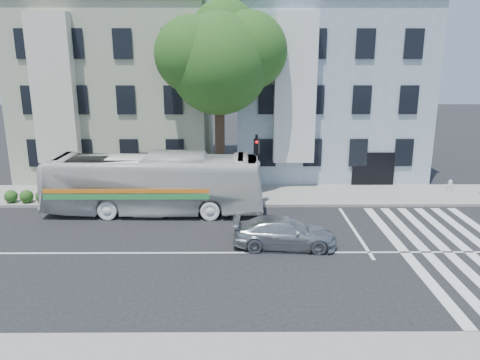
{
  "coord_description": "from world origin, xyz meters",
  "views": [
    {
      "loc": [
        0.98,
        -18.04,
        8.01
      ],
      "look_at": [
        1.12,
        2.79,
        2.4
      ],
      "focal_mm": 35.0,
      "sensor_mm": 36.0,
      "label": 1
    }
  ],
  "objects_px": {
    "bus": "(154,184)",
    "fire_hydrant": "(450,185)",
    "traffic_signal": "(256,161)",
    "sedan": "(284,233)"
  },
  "relations": [
    {
      "from": "traffic_signal",
      "to": "bus",
      "type": "bearing_deg",
      "value": -152.98
    },
    {
      "from": "bus",
      "to": "fire_hydrant",
      "type": "bearing_deg",
      "value": -77.64
    },
    {
      "from": "sedan",
      "to": "fire_hydrant",
      "type": "xyz_separation_m",
      "value": [
        10.6,
        7.88,
        -0.13
      ]
    },
    {
      "from": "bus",
      "to": "fire_hydrant",
      "type": "distance_m",
      "value": 17.26
    },
    {
      "from": "traffic_signal",
      "to": "fire_hydrant",
      "type": "relative_size",
      "value": 5.63
    },
    {
      "from": "traffic_signal",
      "to": "fire_hydrant",
      "type": "bearing_deg",
      "value": 31.54
    },
    {
      "from": "sedan",
      "to": "traffic_signal",
      "type": "distance_m",
      "value": 5.73
    },
    {
      "from": "bus",
      "to": "sedan",
      "type": "relative_size",
      "value": 2.54
    },
    {
      "from": "bus",
      "to": "traffic_signal",
      "type": "xyz_separation_m",
      "value": [
        5.29,
        0.74,
        1.0
      ]
    },
    {
      "from": "bus",
      "to": "traffic_signal",
      "type": "distance_m",
      "value": 5.44
    }
  ]
}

